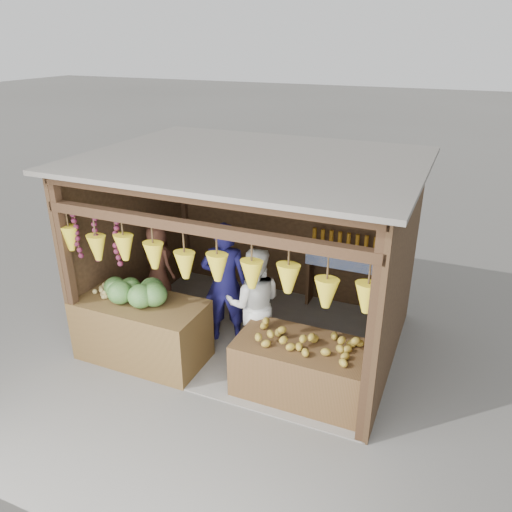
{
  "coord_description": "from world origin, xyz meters",
  "views": [
    {
      "loc": [
        2.55,
        -5.76,
        4.08
      ],
      "look_at": [
        0.11,
        -0.1,
        1.35
      ],
      "focal_mm": 35.0,
      "sensor_mm": 36.0,
      "label": 1
    }
  ],
  "objects_px": {
    "woman_standing": "(254,304)",
    "man_standing": "(225,284)",
    "counter_left": "(142,330)",
    "counter_right": "(305,370)",
    "vendor_seated": "(158,263)"
  },
  "relations": [
    {
      "from": "counter_right",
      "to": "woman_standing",
      "type": "distance_m",
      "value": 1.14
    },
    {
      "from": "counter_left",
      "to": "counter_right",
      "type": "height_order",
      "value": "counter_left"
    },
    {
      "from": "man_standing",
      "to": "counter_left",
      "type": "bearing_deg",
      "value": 26.23
    },
    {
      "from": "woman_standing",
      "to": "vendor_seated",
      "type": "xyz_separation_m",
      "value": [
        -1.78,
        0.41,
        0.11
      ]
    },
    {
      "from": "woman_standing",
      "to": "vendor_seated",
      "type": "height_order",
      "value": "woman_standing"
    },
    {
      "from": "woman_standing",
      "to": "man_standing",
      "type": "bearing_deg",
      "value": -41.28
    },
    {
      "from": "counter_right",
      "to": "man_standing",
      "type": "xyz_separation_m",
      "value": [
        -1.43,
        0.72,
        0.55
      ]
    },
    {
      "from": "counter_left",
      "to": "man_standing",
      "type": "height_order",
      "value": "man_standing"
    },
    {
      "from": "counter_right",
      "to": "woman_standing",
      "type": "relative_size",
      "value": 1.07
    },
    {
      "from": "counter_left",
      "to": "man_standing",
      "type": "xyz_separation_m",
      "value": [
        0.84,
        0.85,
        0.47
      ]
    },
    {
      "from": "counter_left",
      "to": "woman_standing",
      "type": "distance_m",
      "value": 1.56
    },
    {
      "from": "counter_right",
      "to": "vendor_seated",
      "type": "xyz_separation_m",
      "value": [
        -2.69,
        0.95,
        0.55
      ]
    },
    {
      "from": "vendor_seated",
      "to": "counter_left",
      "type": "bearing_deg",
      "value": 128.06
    },
    {
      "from": "counter_right",
      "to": "man_standing",
      "type": "distance_m",
      "value": 1.69
    },
    {
      "from": "counter_left",
      "to": "vendor_seated",
      "type": "height_order",
      "value": "vendor_seated"
    }
  ]
}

